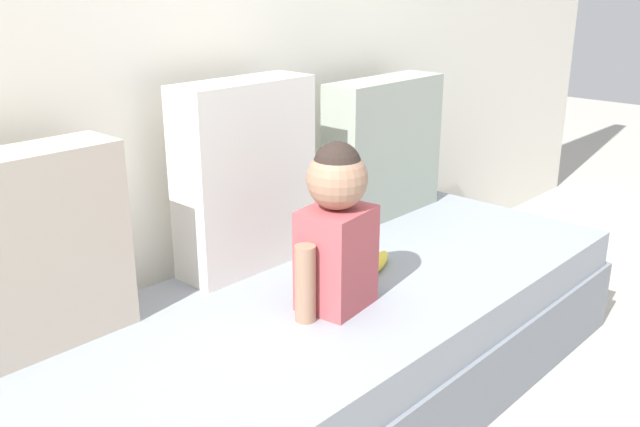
{
  "coord_description": "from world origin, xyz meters",
  "views": [
    {
      "loc": [
        -1.36,
        -1.24,
        1.26
      ],
      "look_at": [
        -0.01,
        0.0,
        0.63
      ],
      "focal_mm": 39.23,
      "sensor_mm": 36.0,
      "label": 1
    }
  ],
  "objects_px": {
    "banana": "(378,262)",
    "throw_pillow_center": "(245,176)",
    "throw_pillow_left": "(30,252)",
    "toddler": "(337,227)",
    "couch": "(323,352)",
    "throw_pillow_right": "(383,148)"
  },
  "relations": [
    {
      "from": "throw_pillow_left",
      "to": "banana",
      "type": "height_order",
      "value": "throw_pillow_left"
    },
    {
      "from": "throw_pillow_center",
      "to": "throw_pillow_left",
      "type": "bearing_deg",
      "value": 180.0
    },
    {
      "from": "throw_pillow_center",
      "to": "throw_pillow_right",
      "type": "xyz_separation_m",
      "value": [
        0.69,
        0.0,
        -0.03
      ]
    },
    {
      "from": "throw_pillow_left",
      "to": "banana",
      "type": "relative_size",
      "value": 2.91
    },
    {
      "from": "throw_pillow_left",
      "to": "toddler",
      "type": "distance_m",
      "value": 0.77
    },
    {
      "from": "throw_pillow_center",
      "to": "throw_pillow_right",
      "type": "relative_size",
      "value": 1.11
    },
    {
      "from": "throw_pillow_left",
      "to": "banana",
      "type": "xyz_separation_m",
      "value": [
        0.95,
        -0.32,
        -0.23
      ]
    },
    {
      "from": "throw_pillow_right",
      "to": "banana",
      "type": "xyz_separation_m",
      "value": [
        -0.43,
        -0.32,
        -0.24
      ]
    },
    {
      "from": "throw_pillow_left",
      "to": "throw_pillow_right",
      "type": "height_order",
      "value": "throw_pillow_right"
    },
    {
      "from": "throw_pillow_right",
      "to": "toddler",
      "type": "height_order",
      "value": "throw_pillow_right"
    },
    {
      "from": "couch",
      "to": "throw_pillow_center",
      "type": "height_order",
      "value": "throw_pillow_center"
    },
    {
      "from": "throw_pillow_right",
      "to": "banana",
      "type": "height_order",
      "value": "throw_pillow_right"
    },
    {
      "from": "banana",
      "to": "throw_pillow_center",
      "type": "bearing_deg",
      "value": 128.82
    },
    {
      "from": "throw_pillow_right",
      "to": "banana",
      "type": "relative_size",
      "value": 3.08
    },
    {
      "from": "couch",
      "to": "throw_pillow_left",
      "type": "relative_size",
      "value": 4.48
    },
    {
      "from": "throw_pillow_center",
      "to": "toddler",
      "type": "bearing_deg",
      "value": -93.99
    },
    {
      "from": "throw_pillow_left",
      "to": "throw_pillow_right",
      "type": "xyz_separation_m",
      "value": [
        1.38,
        0.0,
        0.01
      ]
    },
    {
      "from": "throw_pillow_right",
      "to": "toddler",
      "type": "distance_m",
      "value": 0.82
    },
    {
      "from": "couch",
      "to": "throw_pillow_right",
      "type": "relative_size",
      "value": 4.23
    },
    {
      "from": "toddler",
      "to": "throw_pillow_right",
      "type": "bearing_deg",
      "value": 29.11
    },
    {
      "from": "throw_pillow_left",
      "to": "throw_pillow_center",
      "type": "relative_size",
      "value": 0.85
    },
    {
      "from": "toddler",
      "to": "throw_pillow_center",
      "type": "bearing_deg",
      "value": 86.01
    }
  ]
}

